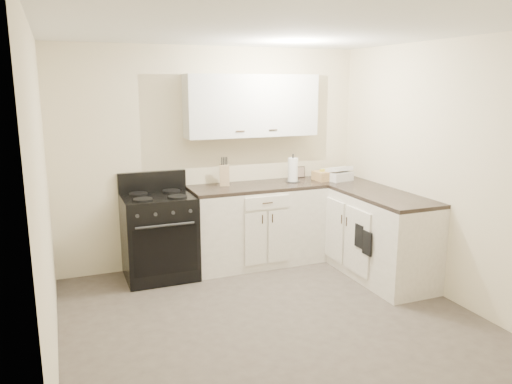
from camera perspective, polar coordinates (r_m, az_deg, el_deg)
name	(u,v)px	position (r m, az deg, el deg)	size (l,w,h in m)	color
floor	(275,323)	(4.59, 2.21, -14.73)	(3.60, 3.60, 0.00)	#473F38
ceiling	(278,29)	(4.11, 2.50, 18.10)	(3.60, 3.60, 0.00)	white
wall_back	(213,157)	(5.84, -4.91, 4.00)	(3.60, 3.60, 0.00)	beige
wall_right	(446,172)	(5.17, 20.89, 2.18)	(3.60, 3.60, 0.00)	beige
wall_left	(44,204)	(3.82, -23.11, -1.28)	(3.60, 3.60, 0.00)	beige
wall_front	(421,250)	(2.69, 18.34, -6.32)	(3.60, 3.60, 0.00)	beige
base_cabinets_back	(257,226)	(5.87, 0.07, -3.91)	(1.55, 0.60, 0.90)	white
base_cabinets_right	(366,231)	(5.81, 12.43, -4.37)	(0.60, 1.90, 0.90)	white
countertop_back	(257,187)	(5.75, 0.07, 0.59)	(1.55, 0.60, 0.04)	black
countertop_right	(368,190)	(5.69, 12.65, 0.17)	(0.60, 1.90, 0.04)	black
upper_cabinets	(252,106)	(5.78, -0.49, 9.84)	(1.55, 0.30, 0.70)	silver
stove	(159,237)	(5.53, -10.99, -5.03)	(0.75, 0.64, 0.91)	black
knife_block	(224,175)	(5.72, -3.62, 1.93)	(0.11, 0.10, 0.24)	tan
paper_towel	(293,170)	(5.93, 4.23, 2.52)	(0.12, 0.12, 0.29)	white
soap_bottle	(294,176)	(5.92, 4.36, 1.88)	(0.05, 0.05, 0.16)	#3D9F57
picture_frame	(300,172)	(6.25, 5.10, 2.31)	(0.11, 0.01, 0.14)	black
wicker_basket	(327,175)	(6.13, 8.16, 1.89)	(0.33, 0.22, 0.11)	tan
countertop_grill	(337,176)	(6.13, 9.29, 1.84)	(0.29, 0.27, 0.11)	silver
oven_mitt_near	(367,243)	(5.23, 12.58, -5.73)	(0.02, 0.14, 0.25)	black
oven_mitt_far	(359,236)	(5.33, 11.71, -4.95)	(0.02, 0.14, 0.25)	black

